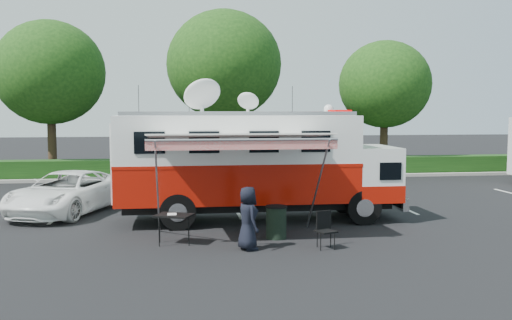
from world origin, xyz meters
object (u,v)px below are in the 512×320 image
(white_suv, at_px, (67,213))
(command_truck, at_px, (256,163))
(trash_bin, at_px, (276,222))
(folding_table, at_px, (174,216))

(white_suv, bearing_deg, command_truck, 0.99)
(trash_bin, bearing_deg, white_suv, 143.59)
(command_truck, distance_m, trash_bin, 2.93)
(command_truck, xyz_separation_m, white_suv, (-6.21, 2.16, -1.84))
(command_truck, bearing_deg, white_suv, 160.80)
(command_truck, xyz_separation_m, folding_table, (-2.56, -2.86, -1.10))
(folding_table, bearing_deg, command_truck, 48.12)
(trash_bin, bearing_deg, command_truck, 94.75)
(white_suv, bearing_deg, folding_table, -33.83)
(command_truck, relative_size, trash_bin, 9.92)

